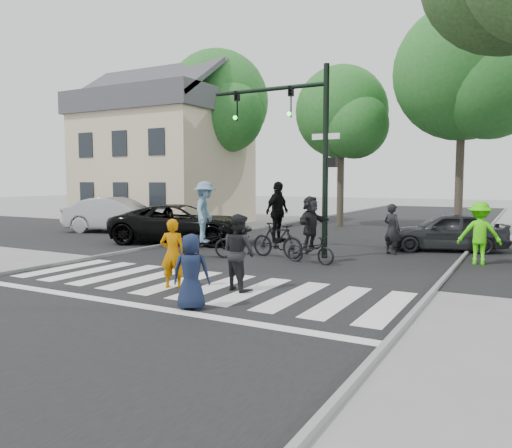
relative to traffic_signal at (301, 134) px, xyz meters
The scene contains 23 objects.
ground 7.33m from the traffic_signal, 93.27° to the right, with size 120.00×120.00×0.00m, color gray.
road_stem 4.09m from the traffic_signal, 106.46° to the right, with size 10.00×70.00×0.01m, color black.
road_cross 4.31m from the traffic_signal, 101.11° to the left, with size 70.00×10.00×0.01m, color black.
curb_left 6.74m from the traffic_signal, 167.50° to the right, with size 0.10×70.00×0.10m, color gray.
curb_right 6.19m from the traffic_signal, 14.31° to the right, with size 0.10×70.00×0.10m, color gray.
crosswalk 6.78m from the traffic_signal, 93.66° to the right, with size 10.00×3.85×0.01m.
traffic_signal is the anchor object (origin of this frame).
bg_tree_0 17.31m from the traffic_signal, 145.17° to the left, with size 5.46×5.20×8.97m.
bg_tree_1 13.26m from the traffic_signal, 134.31° to the left, with size 6.09×5.80×9.80m.
bg_tree_2 10.80m from the traffic_signal, 101.45° to the left, with size 5.04×4.80×8.40m.
bg_tree_3 10.35m from the traffic_signal, 66.46° to the left, with size 6.30×6.00×10.20m.
house 14.17m from the traffic_signal, 146.70° to the left, with size 8.40×8.10×8.82m.
pedestrian_woman 6.58m from the traffic_signal, 95.85° to the right, with size 0.58×0.38×1.59m, color #BC6B02.
pedestrian_child 7.82m from the traffic_signal, 82.87° to the right, with size 0.71×0.46×1.45m, color #151E39.
pedestrian_adult 6.11m from the traffic_signal, 80.97° to the right, with size 0.83×0.65×1.71m, color black.
cyclist_left 4.16m from the traffic_signal, 144.14° to the right, with size 2.02×1.42×2.42m.
cyclist_mid 3.02m from the traffic_signal, 127.72° to the right, with size 1.90×1.17×2.42m.
cyclist_right 3.33m from the traffic_signal, 53.57° to the right, with size 1.64×1.52×2.00m.
car_suv 6.29m from the traffic_signal, behind, with size 2.52×5.46×1.52m, color black.
car_silver 11.25m from the traffic_signal, 165.75° to the left, with size 1.75×5.01×1.65m, color #A8A7AC.
car_grey 6.23m from the traffic_signal, 42.31° to the left, with size 1.60×3.98×1.36m, color #303035.
bystander_hivis 6.10m from the traffic_signal, 11.46° to the left, with size 1.19×0.68×1.84m, color #4CFF0C.
bystander_dark 4.36m from the traffic_signal, 36.13° to the left, with size 0.61×0.40×1.69m, color black.
Camera 1 is at (6.81, -8.47, 2.45)m, focal length 35.00 mm.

